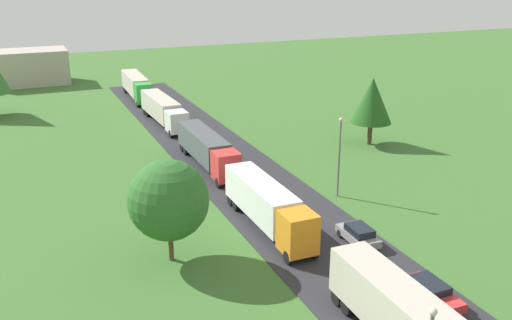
{
  "coord_description": "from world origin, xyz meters",
  "views": [
    {
      "loc": [
        -20.31,
        -6.7,
        20.65
      ],
      "look_at": [
        1.44,
        43.71,
        1.69
      ],
      "focal_mm": 39.92,
      "sensor_mm": 36.0,
      "label": 1
    }
  ],
  "objects_px": {
    "truck_fifth": "(136,85)",
    "tree_oak": "(168,200)",
    "car_third": "(358,234)",
    "car_second": "(431,292)",
    "truck_second": "(267,204)",
    "truck_fourth": "(163,109)",
    "tree_birch": "(372,101)",
    "distant_building": "(28,67)",
    "truck_lead": "(401,315)",
    "lamppost_second": "(339,153)",
    "truck_third": "(207,148)"
  },
  "relations": [
    {
      "from": "tree_birch",
      "to": "truck_second",
      "type": "bearing_deg",
      "value": -142.12
    },
    {
      "from": "truck_lead",
      "to": "lamppost_second",
      "type": "bearing_deg",
      "value": 67.78
    },
    {
      "from": "truck_lead",
      "to": "car_third",
      "type": "relative_size",
      "value": 2.97
    },
    {
      "from": "lamppost_second",
      "to": "truck_fourth",
      "type": "bearing_deg",
      "value": 105.21
    },
    {
      "from": "truck_lead",
      "to": "truck_fifth",
      "type": "relative_size",
      "value": 0.87
    },
    {
      "from": "truck_fourth",
      "to": "truck_fifth",
      "type": "xyz_separation_m",
      "value": [
        0.03,
        17.14,
        0.09
      ]
    },
    {
      "from": "truck_fifth",
      "to": "tree_oak",
      "type": "height_order",
      "value": "tree_oak"
    },
    {
      "from": "car_second",
      "to": "distant_building",
      "type": "xyz_separation_m",
      "value": [
        -20.1,
        85.53,
        2.23
      ]
    },
    {
      "from": "car_third",
      "to": "car_second",
      "type": "bearing_deg",
      "value": -91.58
    },
    {
      "from": "truck_lead",
      "to": "tree_oak",
      "type": "height_order",
      "value": "tree_oak"
    },
    {
      "from": "truck_fourth",
      "to": "car_second",
      "type": "relative_size",
      "value": 3.3
    },
    {
      "from": "truck_second",
      "to": "car_second",
      "type": "distance_m",
      "value": 15.0
    },
    {
      "from": "truck_fourth",
      "to": "lamppost_second",
      "type": "distance_m",
      "value": 32.43
    },
    {
      "from": "truck_second",
      "to": "truck_fifth",
      "type": "height_order",
      "value": "truck_second"
    },
    {
      "from": "truck_fourth",
      "to": "tree_birch",
      "type": "relative_size",
      "value": 1.79
    },
    {
      "from": "tree_birch",
      "to": "distant_building",
      "type": "xyz_separation_m",
      "value": [
        -35.93,
        55.19,
        -2.34
      ]
    },
    {
      "from": "truck_fourth",
      "to": "lamppost_second",
      "type": "height_order",
      "value": "lamppost_second"
    },
    {
      "from": "truck_fifth",
      "to": "distant_building",
      "type": "relative_size",
      "value": 1.01
    },
    {
      "from": "truck_third",
      "to": "truck_fourth",
      "type": "xyz_separation_m",
      "value": [
        0.04,
        18.48,
        -0.0
      ]
    },
    {
      "from": "truck_second",
      "to": "car_third",
      "type": "height_order",
      "value": "truck_second"
    },
    {
      "from": "tree_oak",
      "to": "distant_building",
      "type": "relative_size",
      "value": 0.56
    },
    {
      "from": "truck_fourth",
      "to": "distant_building",
      "type": "xyz_separation_m",
      "value": [
        -15.4,
        36.56,
        0.98
      ]
    },
    {
      "from": "tree_birch",
      "to": "car_third",
      "type": "bearing_deg",
      "value": -125.86
    },
    {
      "from": "car_third",
      "to": "distant_building",
      "type": "distance_m",
      "value": 79.44
    },
    {
      "from": "truck_lead",
      "to": "distant_building",
      "type": "bearing_deg",
      "value": 99.91
    },
    {
      "from": "tree_birch",
      "to": "lamppost_second",
      "type": "bearing_deg",
      "value": -133.72
    },
    {
      "from": "tree_oak",
      "to": "distant_building",
      "type": "distance_m",
      "value": 73.72
    },
    {
      "from": "truck_fourth",
      "to": "truck_second",
      "type": "bearing_deg",
      "value": -90.71
    },
    {
      "from": "car_second",
      "to": "tree_birch",
      "type": "distance_m",
      "value": 34.52
    },
    {
      "from": "truck_fourth",
      "to": "tree_oak",
      "type": "bearing_deg",
      "value": -103.8
    },
    {
      "from": "truck_second",
      "to": "truck_fifth",
      "type": "xyz_separation_m",
      "value": [
        0.46,
        52.08,
        -0.01
      ]
    },
    {
      "from": "truck_lead",
      "to": "truck_third",
      "type": "bearing_deg",
      "value": 90.14
    },
    {
      "from": "truck_lead",
      "to": "truck_fifth",
      "type": "distance_m",
      "value": 69.03
    },
    {
      "from": "truck_third",
      "to": "distant_building",
      "type": "distance_m",
      "value": 57.15
    },
    {
      "from": "truck_second",
      "to": "tree_birch",
      "type": "xyz_separation_m",
      "value": [
        20.96,
        16.31,
        3.22
      ]
    },
    {
      "from": "truck_lead",
      "to": "truck_fourth",
      "type": "xyz_separation_m",
      "value": [
        -0.05,
        51.89,
        -0.1
      ]
    },
    {
      "from": "tree_birch",
      "to": "distant_building",
      "type": "height_order",
      "value": "tree_birch"
    },
    {
      "from": "lamppost_second",
      "to": "tree_oak",
      "type": "height_order",
      "value": "tree_oak"
    },
    {
      "from": "truck_third",
      "to": "car_third",
      "type": "xyz_separation_m",
      "value": [
        4.97,
        -21.72,
        -1.24
      ]
    },
    {
      "from": "truck_fifth",
      "to": "lamppost_second",
      "type": "relative_size",
      "value": 1.82
    },
    {
      "from": "truck_second",
      "to": "tree_oak",
      "type": "xyz_separation_m",
      "value": [
        -8.62,
        -1.93,
        2.59
      ]
    },
    {
      "from": "truck_lead",
      "to": "tree_oak",
      "type": "distance_m",
      "value": 17.75
    },
    {
      "from": "truck_second",
      "to": "truck_fourth",
      "type": "xyz_separation_m",
      "value": [
        0.44,
        34.94,
        -0.1
      ]
    },
    {
      "from": "distant_building",
      "to": "lamppost_second",
      "type": "bearing_deg",
      "value": -70.58
    },
    {
      "from": "truck_third",
      "to": "distant_building",
      "type": "bearing_deg",
      "value": 105.6
    },
    {
      "from": "truck_third",
      "to": "car_third",
      "type": "distance_m",
      "value": 22.32
    },
    {
      "from": "truck_second",
      "to": "truck_third",
      "type": "relative_size",
      "value": 0.94
    },
    {
      "from": "car_third",
      "to": "truck_fourth",
      "type": "bearing_deg",
      "value": 97.0
    },
    {
      "from": "truck_fourth",
      "to": "truck_fifth",
      "type": "bearing_deg",
      "value": 89.91
    },
    {
      "from": "truck_fourth",
      "to": "truck_fifth",
      "type": "distance_m",
      "value": 17.14
    }
  ]
}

